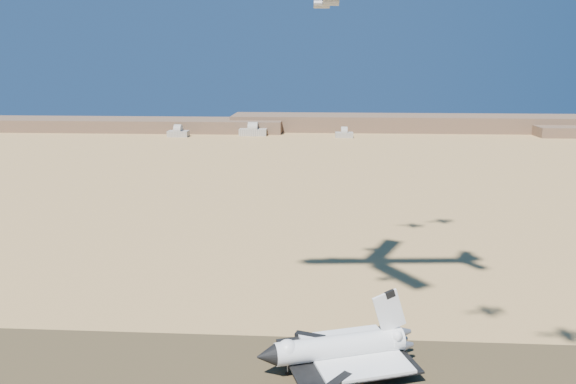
# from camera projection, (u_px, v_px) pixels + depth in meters

# --- Properties ---
(ground) EXTENTS (1200.00, 1200.00, 0.00)m
(ground) POSITION_uv_depth(u_px,v_px,m) (255.00, 382.00, 145.96)
(ground) COLOR tan
(ground) RESTS_ON ground
(runway) EXTENTS (600.00, 50.00, 0.06)m
(runway) POSITION_uv_depth(u_px,v_px,m) (255.00, 382.00, 145.95)
(runway) COLOR #483924
(runway) RESTS_ON ground
(ridgeline) EXTENTS (960.00, 90.00, 18.00)m
(ridgeline) POSITION_uv_depth(u_px,v_px,m) (364.00, 125.00, 652.47)
(ridgeline) COLOR brown
(ridgeline) RESTS_ON ground
(hangars) EXTENTS (200.50, 29.50, 30.00)m
(hangars) POSITION_uv_depth(u_px,v_px,m) (249.00, 132.00, 613.41)
(hangars) COLOR #ABA598
(hangars) RESTS_ON ground
(shuttle) EXTENTS (44.16, 35.36, 21.51)m
(shuttle) POSITION_uv_depth(u_px,v_px,m) (338.00, 349.00, 151.11)
(shuttle) COLOR white
(shuttle) RESTS_ON runway
(crew_a) EXTENTS (0.46, 0.69, 1.85)m
(crew_a) POSITION_uv_depth(u_px,v_px,m) (362.00, 378.00, 146.27)
(crew_a) COLOR orange
(crew_a) RESTS_ON runway
(crew_b) EXTENTS (0.52, 0.87, 1.76)m
(crew_b) POSITION_uv_depth(u_px,v_px,m) (372.00, 377.00, 146.55)
(crew_b) COLOR orange
(crew_b) RESTS_ON runway
(crew_c) EXTENTS (1.17, 1.08, 1.81)m
(crew_c) POSITION_uv_depth(u_px,v_px,m) (363.00, 381.00, 144.72)
(crew_c) COLOR orange
(crew_c) RESTS_ON runway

